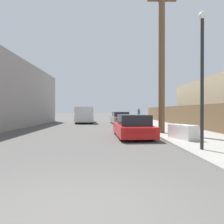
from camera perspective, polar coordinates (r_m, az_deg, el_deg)
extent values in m
plane|color=#4F4C49|center=(3.49, -9.23, -25.21)|extent=(220.00, 220.00, 0.00)
cube|color=gray|center=(27.09, 9.16, -2.61)|extent=(4.20, 63.00, 0.12)
cube|color=silver|center=(11.15, 17.99, -5.01)|extent=(1.06, 1.78, 0.66)
cube|color=white|center=(11.13, 17.99, -3.24)|extent=(1.02, 1.71, 0.03)
cube|color=#333335|center=(11.65, 17.20, -2.94)|extent=(0.08, 0.20, 0.02)
cube|color=gray|center=(11.34, 17.21, -3.08)|extent=(0.63, 0.24, 0.01)
cube|color=gray|center=(10.92, 18.76, -3.22)|extent=(0.63, 0.24, 0.01)
cube|color=red|center=(12.47, 5.32, -4.55)|extent=(2.06, 4.73, 0.56)
cube|color=black|center=(12.02, 5.65, -2.06)|extent=(1.68, 2.31, 0.56)
cube|color=#B21414|center=(10.17, 7.49, -5.14)|extent=(1.42, 0.10, 0.20)
cylinder|color=black|center=(13.80, 1.07, -4.52)|extent=(0.23, 0.63, 0.62)
cylinder|color=black|center=(14.03, 7.56, -4.45)|extent=(0.23, 0.63, 0.62)
cylinder|color=black|center=(10.95, 2.45, -5.83)|extent=(0.23, 0.63, 0.62)
cylinder|color=black|center=(11.24, 10.55, -5.67)|extent=(0.23, 0.63, 0.62)
cube|color=gray|center=(24.48, 2.11, -1.97)|extent=(2.23, 4.59, 0.67)
cube|color=black|center=(24.28, 2.16, -0.58)|extent=(1.80, 2.62, 0.52)
cube|color=#B21414|center=(22.26, 2.91, -1.91)|extent=(1.45, 0.15, 0.23)
cylinder|color=black|center=(25.75, -0.12, -2.21)|extent=(0.25, 0.63, 0.62)
cylinder|color=black|center=(25.97, 3.45, -2.19)|extent=(0.25, 0.63, 0.62)
cylinder|color=black|center=(23.01, 0.58, -2.53)|extent=(0.25, 0.63, 0.62)
cylinder|color=black|center=(23.25, 4.56, -2.50)|extent=(0.25, 0.63, 0.62)
cube|color=silver|center=(31.91, 2.14, -1.42)|extent=(1.87, 4.74, 0.64)
cube|color=black|center=(31.71, 2.17, -0.39)|extent=(1.57, 2.67, 0.50)
cube|color=#B21414|center=(29.55, 2.53, -1.35)|extent=(1.37, 0.07, 0.22)
cylinder|color=black|center=(33.32, 0.64, -1.59)|extent=(0.22, 0.63, 0.63)
cylinder|color=black|center=(33.44, 3.22, -1.59)|extent=(0.22, 0.63, 0.63)
cylinder|color=black|center=(30.41, 0.95, -1.79)|extent=(0.22, 0.63, 0.63)
cylinder|color=black|center=(30.54, 3.78, -1.78)|extent=(0.22, 0.63, 0.63)
cube|color=silver|center=(26.49, -7.04, -1.41)|extent=(2.31, 5.61, 0.90)
cube|color=silver|center=(24.96, -7.24, 0.43)|extent=(2.05, 2.57, 0.80)
cube|color=black|center=(24.96, -7.24, 0.48)|extent=(2.09, 2.52, 0.44)
cylinder|color=black|center=(24.75, -5.25, -2.15)|extent=(0.30, 0.77, 0.76)
cylinder|color=black|center=(24.86, -9.26, -2.14)|extent=(0.30, 0.77, 0.76)
cylinder|color=black|center=(28.17, -5.08, -1.83)|extent=(0.30, 0.77, 0.76)
cylinder|color=black|center=(28.26, -8.61, -1.83)|extent=(0.30, 0.77, 0.76)
cylinder|color=brown|center=(14.19, 12.84, 13.27)|extent=(0.39, 0.39, 9.08)
cube|color=brown|center=(15.41, 12.87, 26.56)|extent=(1.80, 0.12, 0.12)
cylinder|color=#232326|center=(8.42, 22.47, 6.70)|extent=(0.12, 0.12, 4.62)
sphere|color=white|center=(9.02, 22.53, 22.30)|extent=(0.26, 0.26, 0.26)
cube|color=brown|center=(20.56, 18.16, -0.91)|extent=(0.08, 33.40, 1.81)
cylinder|color=#282D42|center=(29.90, 7.03, -1.44)|extent=(0.28, 0.28, 0.79)
cylinder|color=#2D5193|center=(29.88, 7.03, -0.09)|extent=(0.34, 0.34, 0.62)
sphere|color=#8C664C|center=(29.88, 7.03, 0.74)|extent=(0.24, 0.24, 0.24)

